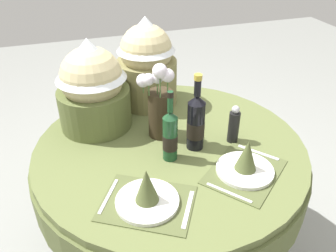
{
  "coord_description": "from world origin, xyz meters",
  "views": [
    {
      "loc": [
        -0.42,
        -1.26,
        1.71
      ],
      "look_at": [
        0.0,
        0.03,
        0.84
      ],
      "focal_mm": 37.18,
      "sensor_mm": 36.0,
      "label": 1
    }
  ],
  "objects_px": {
    "flower_vase": "(160,105)",
    "pepper_mill": "(234,125)",
    "place_setting_left": "(147,194)",
    "place_setting_right": "(246,163)",
    "gift_tub_back_left": "(92,83)",
    "wine_bottle_centre": "(170,135)",
    "wine_bottle_left": "(196,122)",
    "gift_tub_back_centre": "(146,59)",
    "dining_table": "(170,166)"
  },
  "relations": [
    {
      "from": "dining_table",
      "to": "gift_tub_back_centre",
      "type": "xyz_separation_m",
      "value": [
        0.01,
        0.44,
        0.39
      ]
    },
    {
      "from": "gift_tub_back_left",
      "to": "place_setting_right",
      "type": "bearing_deg",
      "value": -46.79
    },
    {
      "from": "place_setting_left",
      "to": "gift_tub_back_centre",
      "type": "bearing_deg",
      "value": 74.81
    },
    {
      "from": "gift_tub_back_centre",
      "to": "flower_vase",
      "type": "bearing_deg",
      "value": -95.39
    },
    {
      "from": "flower_vase",
      "to": "gift_tub_back_centre",
      "type": "xyz_separation_m",
      "value": [
        0.03,
        0.35,
        0.09
      ]
    },
    {
      "from": "flower_vase",
      "to": "pepper_mill",
      "type": "bearing_deg",
      "value": -25.64
    },
    {
      "from": "place_setting_right",
      "to": "flower_vase",
      "type": "distance_m",
      "value": 0.47
    },
    {
      "from": "flower_vase",
      "to": "wine_bottle_left",
      "type": "xyz_separation_m",
      "value": [
        0.13,
        -0.14,
        -0.03
      ]
    },
    {
      "from": "flower_vase",
      "to": "wine_bottle_left",
      "type": "height_order",
      "value": "flower_vase"
    },
    {
      "from": "place_setting_left",
      "to": "pepper_mill",
      "type": "distance_m",
      "value": 0.56
    },
    {
      "from": "place_setting_right",
      "to": "pepper_mill",
      "type": "relative_size",
      "value": 2.27
    },
    {
      "from": "place_setting_left",
      "to": "place_setting_right",
      "type": "bearing_deg",
      "value": 6.59
    },
    {
      "from": "gift_tub_back_left",
      "to": "gift_tub_back_centre",
      "type": "xyz_separation_m",
      "value": [
        0.31,
        0.16,
        0.02
      ]
    },
    {
      "from": "place_setting_right",
      "to": "pepper_mill",
      "type": "xyz_separation_m",
      "value": [
        0.06,
        0.23,
        0.04
      ]
    },
    {
      "from": "dining_table",
      "to": "wine_bottle_centre",
      "type": "relative_size",
      "value": 3.92
    },
    {
      "from": "dining_table",
      "to": "gift_tub_back_left",
      "type": "distance_m",
      "value": 0.55
    },
    {
      "from": "dining_table",
      "to": "flower_vase",
      "type": "relative_size",
      "value": 3.3
    },
    {
      "from": "wine_bottle_left",
      "to": "gift_tub_back_centre",
      "type": "distance_m",
      "value": 0.52
    },
    {
      "from": "wine_bottle_centre",
      "to": "gift_tub_back_left",
      "type": "distance_m",
      "value": 0.48
    },
    {
      "from": "wine_bottle_left",
      "to": "gift_tub_back_left",
      "type": "relative_size",
      "value": 0.8
    },
    {
      "from": "gift_tub_back_left",
      "to": "pepper_mill",
      "type": "bearing_deg",
      "value": -30.22
    },
    {
      "from": "gift_tub_back_left",
      "to": "gift_tub_back_centre",
      "type": "bearing_deg",
      "value": 27.08
    },
    {
      "from": "place_setting_right",
      "to": "place_setting_left",
      "type": "bearing_deg",
      "value": -173.41
    },
    {
      "from": "place_setting_right",
      "to": "gift_tub_back_left",
      "type": "xyz_separation_m",
      "value": [
        -0.53,
        0.57,
        0.19
      ]
    },
    {
      "from": "place_setting_left",
      "to": "gift_tub_back_centre",
      "type": "xyz_separation_m",
      "value": [
        0.21,
        0.78,
        0.21
      ]
    },
    {
      "from": "wine_bottle_left",
      "to": "pepper_mill",
      "type": "bearing_deg",
      "value": -2.89
    },
    {
      "from": "wine_bottle_centre",
      "to": "pepper_mill",
      "type": "height_order",
      "value": "wine_bottle_centre"
    },
    {
      "from": "place_setting_right",
      "to": "wine_bottle_centre",
      "type": "bearing_deg",
      "value": 144.77
    },
    {
      "from": "place_setting_right",
      "to": "wine_bottle_left",
      "type": "height_order",
      "value": "wine_bottle_left"
    },
    {
      "from": "flower_vase",
      "to": "pepper_mill",
      "type": "distance_m",
      "value": 0.36
    },
    {
      "from": "place_setting_left",
      "to": "gift_tub_back_centre",
      "type": "relative_size",
      "value": 0.88
    },
    {
      "from": "gift_tub_back_left",
      "to": "wine_bottle_centre",
      "type": "bearing_deg",
      "value": -54.91
    },
    {
      "from": "wine_bottle_left",
      "to": "pepper_mill",
      "type": "relative_size",
      "value": 1.93
    },
    {
      "from": "pepper_mill",
      "to": "gift_tub_back_left",
      "type": "relative_size",
      "value": 0.42
    },
    {
      "from": "pepper_mill",
      "to": "place_setting_right",
      "type": "bearing_deg",
      "value": -103.83
    },
    {
      "from": "dining_table",
      "to": "pepper_mill",
      "type": "bearing_deg",
      "value": -12.72
    },
    {
      "from": "wine_bottle_centre",
      "to": "pepper_mill",
      "type": "relative_size",
      "value": 1.74
    },
    {
      "from": "place_setting_left",
      "to": "wine_bottle_centre",
      "type": "height_order",
      "value": "wine_bottle_centre"
    },
    {
      "from": "dining_table",
      "to": "gift_tub_back_centre",
      "type": "height_order",
      "value": "gift_tub_back_centre"
    },
    {
      "from": "pepper_mill",
      "to": "wine_bottle_centre",
      "type": "bearing_deg",
      "value": -173.57
    },
    {
      "from": "place_setting_right",
      "to": "gift_tub_back_left",
      "type": "height_order",
      "value": "gift_tub_back_left"
    },
    {
      "from": "wine_bottle_left",
      "to": "gift_tub_back_centre",
      "type": "height_order",
      "value": "gift_tub_back_centre"
    },
    {
      "from": "wine_bottle_centre",
      "to": "pepper_mill",
      "type": "distance_m",
      "value": 0.33
    },
    {
      "from": "place_setting_left",
      "to": "flower_vase",
      "type": "relative_size",
      "value": 1.09
    },
    {
      "from": "pepper_mill",
      "to": "flower_vase",
      "type": "bearing_deg",
      "value": 154.36
    },
    {
      "from": "place_setting_right",
      "to": "wine_bottle_left",
      "type": "distance_m",
      "value": 0.28
    },
    {
      "from": "place_setting_left",
      "to": "wine_bottle_left",
      "type": "distance_m",
      "value": 0.43
    },
    {
      "from": "wine_bottle_left",
      "to": "gift_tub_back_left",
      "type": "distance_m",
      "value": 0.53
    },
    {
      "from": "place_setting_right",
      "to": "flower_vase",
      "type": "bearing_deg",
      "value": 124.45
    },
    {
      "from": "dining_table",
      "to": "wine_bottle_left",
      "type": "relative_size",
      "value": 3.54
    }
  ]
}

